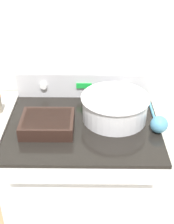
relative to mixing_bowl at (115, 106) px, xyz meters
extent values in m
cube|color=silver|center=(-0.16, 0.31, 0.27)|extent=(8.00, 0.05, 2.50)
cube|color=#BCBCC1|center=(-0.16, -0.05, -0.54)|extent=(0.78, 0.65, 0.89)
cube|color=black|center=(-0.16, -0.05, -0.08)|extent=(0.78, 0.65, 0.02)
cylinder|color=silver|center=(-0.16, -0.39, -0.15)|extent=(0.64, 0.02, 0.02)
cube|color=#BCBCC1|center=(-0.16, 0.25, 0.00)|extent=(0.78, 0.05, 0.15)
cylinder|color=white|center=(-0.40, 0.22, 0.01)|extent=(0.04, 0.02, 0.04)
cylinder|color=white|center=(0.07, 0.22, 0.01)|extent=(0.04, 0.02, 0.04)
cube|color=green|center=(-0.16, 0.22, 0.01)|extent=(0.09, 0.01, 0.03)
cylinder|color=silver|center=(0.00, 0.00, -0.01)|extent=(0.34, 0.34, 0.13)
torus|color=silver|center=(0.00, 0.00, 0.05)|extent=(0.36, 0.36, 0.01)
cylinder|color=beige|center=(0.00, 0.00, 0.04)|extent=(0.31, 0.31, 0.02)
cube|color=black|center=(-0.34, -0.10, -0.04)|extent=(0.26, 0.21, 0.07)
cube|color=#B2894C|center=(-0.34, -0.10, -0.03)|extent=(0.23, 0.19, 0.04)
cylinder|color=teal|center=(0.21, 0.02, -0.07)|extent=(0.01, 0.28, 0.01)
sphere|color=teal|center=(0.21, -0.12, -0.03)|extent=(0.09, 0.09, 0.09)
camera|label=1|loc=(-0.13, -1.39, 0.84)|focal=50.00mm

